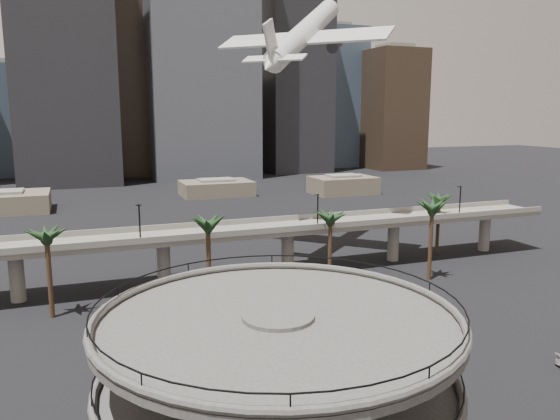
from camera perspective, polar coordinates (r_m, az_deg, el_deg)
name	(u,v)px	position (r m, az deg, el deg)	size (l,w,h in m)	color
parking_ramp	(278,413)	(36.21, -0.19, -20.42)	(22.20, 22.20, 17.35)	#454340
overpass	(228,237)	(93.75, -5.47, -2.81)	(130.00, 9.30, 14.70)	slate
palm_trees	(308,218)	(89.50, 3.00, -0.81)	(76.40, 18.40, 14.00)	#402C1B
low_buildings	(177,192)	(179.98, -10.74, 1.83)	(135.00, 27.50, 6.80)	#635949
skyline	(162,72)	(253.93, -12.27, 13.88)	(269.00, 86.00, 125.61)	#83725A
airborne_jet	(304,34)	(109.36, 2.55, 17.91)	(29.20, 29.21, 19.73)	silver
car_a	(284,388)	(58.16, 0.41, -18.07)	(1.79, 4.45, 1.51)	#AA1C18
car_b	(430,319)	(78.03, 15.43, -10.92)	(1.51, 4.34, 1.43)	black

